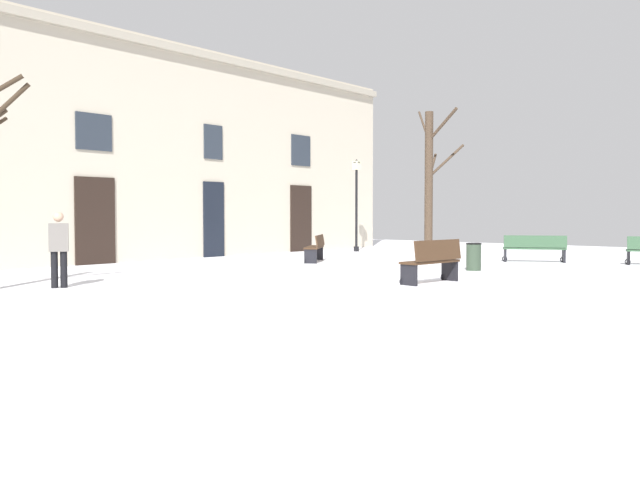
% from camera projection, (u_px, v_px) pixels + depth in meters
% --- Properties ---
extents(ground_plane, '(38.14, 38.14, 0.00)m').
position_uv_depth(ground_plane, '(377.00, 279.00, 15.31)').
color(ground_plane, white).
extents(building_facade, '(23.84, 0.60, 7.27)m').
position_uv_depth(building_facade, '(150.00, 148.00, 21.21)').
color(building_facade, '#BCB29E').
rests_on(building_facade, ground).
extents(tree_right_of_center, '(1.70, 2.07, 4.84)m').
position_uv_depth(tree_right_of_center, '(430.00, 183.00, 19.80)').
color(tree_right_of_center, '#423326').
rests_on(tree_right_of_center, ground).
extents(streetlamp, '(0.30, 0.30, 3.74)m').
position_uv_depth(streetlamp, '(356.00, 195.00, 26.34)').
color(streetlamp, black).
rests_on(streetlamp, ground).
extents(litter_bin, '(0.42, 0.42, 0.74)m').
position_uv_depth(litter_bin, '(474.00, 257.00, 17.49)').
color(litter_bin, '#2D3D2D').
rests_on(litter_bin, ground).
extents(bench_facing_shops, '(1.36, 1.90, 0.86)m').
position_uv_depth(bench_facing_shops, '(534.00, 248.00, 20.48)').
color(bench_facing_shops, '#2D4C33').
rests_on(bench_facing_shops, ground).
extents(bench_near_center_tree, '(1.70, 1.35, 0.86)m').
position_uv_depth(bench_near_center_tree, '(316.00, 247.00, 20.72)').
color(bench_near_center_tree, '#3D2819').
rests_on(bench_near_center_tree, ground).
extents(bench_near_lamp, '(1.66, 0.65, 0.96)m').
position_uv_depth(bench_near_lamp, '(432.00, 261.00, 14.27)').
color(bench_near_lamp, '#3D2819').
rests_on(bench_near_lamp, ground).
extents(person_crossing_plaza, '(0.44, 0.38, 1.57)m').
position_uv_depth(person_crossing_plaza, '(59.00, 246.00, 13.36)').
color(person_crossing_plaza, black).
rests_on(person_crossing_plaza, ground).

